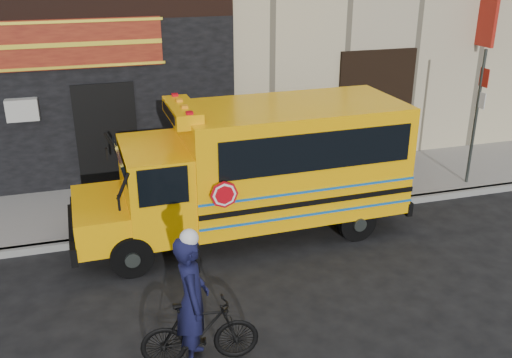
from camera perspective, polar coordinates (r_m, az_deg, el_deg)
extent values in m
plane|color=black|center=(10.61, 5.40, -10.27)|extent=(120.00, 120.00, 0.00)
cube|color=gray|center=(12.70, 1.11, -3.97)|extent=(40.00, 0.20, 0.15)
cube|color=gray|center=(14.01, -0.73, -1.37)|extent=(40.00, 3.00, 0.15)
cube|color=black|center=(14.34, -22.19, 6.31)|extent=(10.00, 0.30, 4.00)
cube|color=#62150E|center=(13.88, -23.15, 12.08)|extent=(6.50, 0.12, 1.10)
cube|color=black|center=(14.32, -14.66, 4.09)|extent=(1.30, 0.10, 2.50)
cube|color=#A21D12|center=(17.06, 22.39, 16.17)|extent=(0.10, 0.70, 2.40)
cylinder|color=black|center=(10.83, -12.34, -7.52)|extent=(0.81, 0.30, 0.80)
cylinder|color=black|center=(12.52, -13.33, -3.37)|extent=(0.81, 0.30, 0.80)
cylinder|color=black|center=(12.02, 9.99, -4.20)|extent=(0.81, 0.30, 0.80)
cylinder|color=black|center=(13.56, 6.32, -0.84)|extent=(0.81, 0.30, 0.80)
cube|color=#FFAC05|center=(11.48, -15.27, -3.79)|extent=(1.06, 2.03, 0.70)
cube|color=black|center=(11.59, -17.86, -5.22)|extent=(0.18, 2.05, 0.35)
cube|color=#FFAC05|center=(11.35, -10.00, -0.85)|extent=(1.26, 2.13, 1.70)
cube|color=black|center=(11.14, -13.03, 0.70)|extent=(0.11, 1.80, 0.90)
cube|color=#FFAC05|center=(11.90, 3.57, 2.22)|extent=(4.56, 2.32, 2.25)
cube|color=black|center=(13.25, 12.68, -1.13)|extent=(0.18, 2.20, 0.30)
cube|color=black|center=(10.81, 6.26, 2.75)|extent=(3.90, 0.15, 0.75)
cube|color=#FFAC05|center=(10.95, -7.40, 6.68)|extent=(0.54, 1.61, 0.28)
cylinder|color=#BA0711|center=(10.25, -3.19, -1.57)|extent=(0.52, 0.04, 0.52)
cylinder|color=#383E3B|center=(14.92, 21.08, 5.41)|extent=(0.08, 0.08, 3.48)
cube|color=#A21D12|center=(14.61, 21.86, 9.40)|extent=(0.03, 0.31, 0.44)
cube|color=white|center=(14.73, 21.56, 7.34)|extent=(0.03, 0.31, 0.38)
imported|color=black|center=(8.55, -5.63, -15.02)|extent=(1.76, 0.68, 1.03)
imported|color=#111233|center=(8.29, -6.39, -12.24)|extent=(0.56, 0.79, 2.01)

